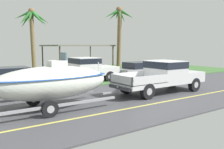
% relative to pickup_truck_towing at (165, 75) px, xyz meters
% --- Properties ---
extents(ground, '(36.00, 22.00, 0.11)m').
position_rel_pickup_truck_towing_xyz_m(ground, '(-1.13, 8.43, -1.03)').
color(ground, '#424247').
extents(pickup_truck_towing, '(5.92, 2.01, 1.83)m').
position_rel_pickup_truck_towing_xyz_m(pickup_truck_towing, '(0.00, 0.00, 0.00)').
color(pickup_truck_towing, silver).
rests_on(pickup_truck_towing, ground).
extents(boat_on_trailer, '(6.25, 2.33, 2.40)m').
position_rel_pickup_truck_towing_xyz_m(boat_on_trailer, '(-6.81, 0.00, 0.13)').
color(boat_on_trailer, gray).
rests_on(boat_on_trailer, ground).
extents(parked_pickup_background, '(6.01, 2.05, 1.82)m').
position_rel_pickup_truck_towing_xyz_m(parked_pickup_background, '(-2.08, 5.98, 0.00)').
color(parked_pickup_background, silver).
rests_on(parked_pickup_background, ground).
extents(parked_sedan_near, '(4.55, 1.91, 1.38)m').
position_rel_pickup_truck_towing_xyz_m(parked_sedan_near, '(-7.28, 5.91, -0.35)').
color(parked_sedan_near, beige).
rests_on(parked_sedan_near, ground).
extents(parked_sedan_far, '(4.54, 1.85, 1.38)m').
position_rel_pickup_truck_towing_xyz_m(parked_sedan_far, '(2.75, 5.05, -0.35)').
color(parked_sedan_far, '#99999E').
rests_on(parked_sedan_far, ground).
extents(carport_awning, '(6.49, 5.37, 2.78)m').
position_rel_pickup_truck_towing_xyz_m(carport_awning, '(1.25, 13.80, 1.63)').
color(carport_awning, '#4C4238').
rests_on(carport_awning, ground).
extents(palm_tree_near_left, '(3.13, 3.57, 5.98)m').
position_rel_pickup_truck_towing_xyz_m(palm_tree_near_left, '(-3.92, 12.03, 3.57)').
color(palm_tree_near_left, brown).
rests_on(palm_tree_near_left, ground).
extents(palm_tree_far_left, '(2.98, 2.71, 6.69)m').
position_rel_pickup_truck_towing_xyz_m(palm_tree_far_left, '(4.50, 10.65, 3.73)').
color(palm_tree_far_left, brown).
rests_on(palm_tree_far_left, ground).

